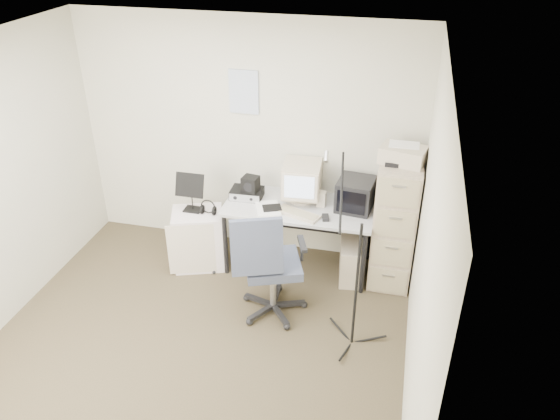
% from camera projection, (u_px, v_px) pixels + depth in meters
% --- Properties ---
extents(floor, '(3.60, 3.60, 0.01)m').
position_uv_depth(floor, '(193.00, 351.00, 4.74)').
color(floor, '#363321').
rests_on(floor, ground).
extents(ceiling, '(3.60, 3.60, 0.01)m').
position_uv_depth(ceiling, '(162.00, 62.00, 3.49)').
color(ceiling, white).
rests_on(ceiling, ground).
extents(wall_back, '(3.60, 0.02, 2.50)m').
position_uv_depth(wall_back, '(248.00, 139.00, 5.63)').
color(wall_back, beige).
rests_on(wall_back, ground).
extents(wall_right, '(0.02, 3.60, 2.50)m').
position_uv_depth(wall_right, '(424.00, 260.00, 3.75)').
color(wall_right, beige).
rests_on(wall_right, ground).
extents(wall_calendar, '(0.30, 0.02, 0.44)m').
position_uv_depth(wall_calendar, '(244.00, 92.00, 5.38)').
color(wall_calendar, white).
rests_on(wall_calendar, wall_back).
extents(filing_cabinet, '(0.40, 0.60, 1.30)m').
position_uv_depth(filing_cabinet, '(395.00, 223.00, 5.34)').
color(filing_cabinet, '#C7AC8C').
rests_on(filing_cabinet, floor).
extents(printer, '(0.45, 0.36, 0.15)m').
position_uv_depth(printer, '(403.00, 155.00, 4.97)').
color(printer, '#C3AD90').
rests_on(printer, filing_cabinet).
extents(desk, '(1.50, 0.70, 0.73)m').
position_uv_depth(desk, '(299.00, 236.00, 5.65)').
color(desk, '#BDBDBD').
rests_on(desk, floor).
extents(crt_monitor, '(0.40, 0.42, 0.41)m').
position_uv_depth(crt_monitor, '(302.00, 182.00, 5.47)').
color(crt_monitor, '#C3AD90').
rests_on(crt_monitor, desk).
extents(crt_tv, '(0.38, 0.40, 0.31)m').
position_uv_depth(crt_tv, '(355.00, 194.00, 5.36)').
color(crt_tv, black).
rests_on(crt_tv, desk).
extents(desk_speaker, '(0.09, 0.09, 0.15)m').
position_uv_depth(desk_speaker, '(322.00, 199.00, 5.43)').
color(desk_speaker, beige).
rests_on(desk_speaker, desk).
extents(keyboard, '(0.47, 0.30, 0.02)m').
position_uv_depth(keyboard, '(298.00, 214.00, 5.31)').
color(keyboard, '#C3AD90').
rests_on(keyboard, desk).
extents(mouse, '(0.09, 0.12, 0.03)m').
position_uv_depth(mouse, '(325.00, 218.00, 5.24)').
color(mouse, black).
rests_on(mouse, desk).
extents(radio_receiver, '(0.33, 0.24, 0.09)m').
position_uv_depth(radio_receiver, '(247.00, 193.00, 5.60)').
color(radio_receiver, black).
rests_on(radio_receiver, desk).
extents(radio_speaker, '(0.18, 0.17, 0.16)m').
position_uv_depth(radio_speaker, '(251.00, 184.00, 5.51)').
color(radio_speaker, black).
rests_on(radio_speaker, radio_receiver).
extents(papers, '(0.32, 0.37, 0.02)m').
position_uv_depth(papers, '(268.00, 209.00, 5.40)').
color(papers, white).
rests_on(papers, desk).
extents(pc_tower, '(0.25, 0.46, 0.41)m').
position_uv_depth(pc_tower, '(350.00, 261.00, 5.55)').
color(pc_tower, '#C3AD90').
rests_on(pc_tower, floor).
extents(office_chair, '(0.82, 0.82, 1.10)m').
position_uv_depth(office_chair, '(273.00, 263.00, 4.93)').
color(office_chair, '#505769').
rests_on(office_chair, floor).
extents(side_cart, '(0.61, 0.55, 0.63)m').
position_uv_depth(side_cart, '(199.00, 239.00, 5.71)').
color(side_cart, silver).
rests_on(side_cart, floor).
extents(music_stand, '(0.32, 0.21, 0.43)m').
position_uv_depth(music_stand, '(191.00, 192.00, 5.49)').
color(music_stand, black).
rests_on(music_stand, side_cart).
extents(headphones, '(0.21, 0.21, 0.03)m').
position_uv_depth(headphones, '(208.00, 209.00, 5.51)').
color(headphones, black).
rests_on(headphones, side_cart).
extents(mic_stand, '(0.03, 0.03, 1.60)m').
position_uv_depth(mic_stand, '(358.00, 268.00, 4.43)').
color(mic_stand, black).
rests_on(mic_stand, floor).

